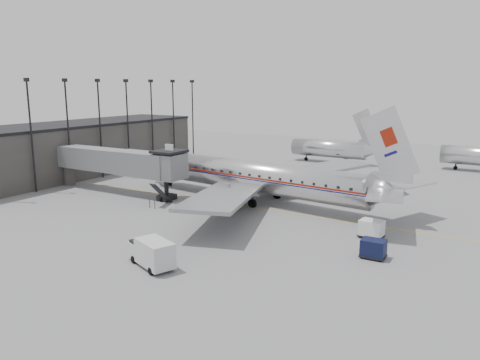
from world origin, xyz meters
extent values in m
plane|color=slate|center=(0.00, 0.00, 0.00)|extent=(160.00, 160.00, 0.00)
cube|color=#3C3A37|center=(-34.00, 10.00, 4.00)|extent=(12.00, 46.00, 8.00)
cube|color=gold|center=(3.00, 6.00, 0.01)|extent=(60.00, 0.15, 0.01)
cube|color=#5C5F61|center=(-22.00, 3.60, 4.30)|extent=(12.00, 2.80, 3.00)
cube|color=#5C5F61|center=(-13.00, 3.60, 4.30)|extent=(8.00, 3.00, 3.10)
cube|color=#5C5F61|center=(-9.00, 4.00, 4.30)|extent=(3.20, 3.60, 3.20)
cube|color=black|center=(-9.00, 4.00, 6.20)|extent=(3.40, 3.80, 0.30)
cube|color=white|center=(-9.00, 4.00, 6.70)|extent=(1.20, 0.15, 0.80)
cylinder|color=black|center=(-9.30, 3.60, 1.40)|extent=(0.56, 0.56, 2.80)
cube|color=black|center=(-9.30, 3.60, 0.35)|extent=(1.60, 2.20, 0.70)
cylinder|color=black|center=(-9.30, 2.60, 0.30)|extent=(0.30, 0.60, 0.60)
cylinder|color=black|center=(-9.30, 4.60, 0.30)|extent=(0.30, 0.60, 0.60)
cylinder|color=#3C3A37|center=(-27.50, 3.60, 1.40)|extent=(1.60, 1.60, 2.80)
cube|color=black|center=(-8.20, 1.30, 1.50)|extent=(0.90, 3.20, 2.90)
cylinder|color=black|center=(-27.50, -2.00, 7.50)|extent=(0.24, 0.24, 15.00)
cube|color=black|center=(-27.50, -2.00, 15.00)|extent=(0.90, 0.25, 0.50)
cylinder|color=black|center=(-27.50, 4.00, 7.50)|extent=(0.24, 0.24, 15.00)
cube|color=black|center=(-27.50, 4.00, 15.00)|extent=(0.90, 0.25, 0.50)
cylinder|color=black|center=(-27.50, 10.00, 7.50)|extent=(0.24, 0.24, 15.00)
cube|color=black|center=(-27.50, 10.00, 15.00)|extent=(0.90, 0.25, 0.50)
cylinder|color=black|center=(-27.50, 16.00, 7.50)|extent=(0.24, 0.24, 15.00)
cube|color=black|center=(-27.50, 16.00, 15.00)|extent=(0.90, 0.25, 0.50)
cylinder|color=black|center=(-27.50, 22.00, 7.50)|extent=(0.24, 0.24, 15.00)
cube|color=black|center=(-27.50, 22.00, 15.00)|extent=(0.90, 0.25, 0.50)
cylinder|color=black|center=(-27.50, 28.00, 7.50)|extent=(0.24, 0.24, 15.00)
cube|color=black|center=(-27.50, 28.00, 15.00)|extent=(0.90, 0.25, 0.50)
cylinder|color=black|center=(-27.50, 34.00, 7.50)|extent=(0.24, 0.24, 15.00)
cube|color=black|center=(-27.50, 34.00, 15.00)|extent=(0.90, 0.25, 0.50)
cylinder|color=silver|center=(-2.00, 42.00, 2.60)|extent=(14.00, 3.20, 3.20)
cube|color=silver|center=(4.80, 42.00, 7.00)|extent=(5.17, 0.26, 6.52)
cylinder|color=black|center=(-6.50, 42.00, 0.50)|extent=(0.24, 0.24, 1.00)
cylinder|color=black|center=(19.50, 46.00, 0.50)|extent=(0.24, 0.24, 1.00)
cylinder|color=silver|center=(0.00, 9.00, 3.13)|extent=(31.55, 7.34, 3.86)
cone|color=silver|center=(-17.12, 10.92, 3.13)|extent=(3.54, 4.19, 3.86)
cone|color=silver|center=(17.43, 7.04, 3.55)|extent=(4.56, 4.11, 3.67)
cube|color=maroon|center=(0.00, 9.00, 3.39)|extent=(31.56, 7.39, 0.19)
cube|color=#0F0954|center=(0.00, 9.00, 3.15)|extent=(31.56, 7.39, 0.10)
cube|color=silver|center=(17.12, 7.08, 8.35)|extent=(6.40, 1.03, 8.02)
cube|color=gray|center=(4.16, 17.99, 2.82)|extent=(13.41, 17.31, 1.24)
cube|color=gray|center=(2.06, -0.69, 2.82)|extent=(10.52, 17.65, 1.24)
cylinder|color=gray|center=(1.12, 14.34, 1.51)|extent=(3.77, 2.57, 2.19)
cylinder|color=gray|center=(-0.09, 3.55, 1.51)|extent=(3.77, 2.57, 2.19)
cylinder|color=black|center=(-14.52, 10.63, 0.68)|extent=(0.21, 0.21, 1.36)
cylinder|color=black|center=(2.38, 11.46, 0.73)|extent=(0.27, 0.27, 1.46)
cylinder|color=black|center=(2.38, 11.46, 0.47)|extent=(1.08, 0.48, 1.04)
cylinder|color=black|center=(1.77, 6.07, 0.73)|extent=(0.27, 0.27, 1.46)
cylinder|color=black|center=(1.77, 6.07, 0.47)|extent=(1.08, 0.48, 1.04)
cube|color=silver|center=(4.40, -14.42, 1.30)|extent=(3.92, 3.05, 2.02)
cube|color=silver|center=(2.17, -13.55, 0.91)|extent=(2.10, 2.26, 1.34)
cube|color=black|center=(2.17, -13.55, 1.49)|extent=(1.67, 1.94, 0.58)
cylinder|color=black|center=(2.12, -14.46, 0.31)|extent=(0.66, 0.45, 0.61)
cylinder|color=black|center=(2.75, -12.85, 0.31)|extent=(0.66, 0.45, 0.61)
cylinder|color=black|center=(4.98, -15.58, 0.31)|extent=(0.66, 0.45, 0.61)
cylinder|color=black|center=(5.61, -13.97, 0.31)|extent=(0.66, 0.45, 0.61)
cube|color=black|center=(18.69, -3.23, 0.93)|extent=(1.96, 1.47, 1.37)
cube|color=black|center=(18.69, -3.23, 0.20)|extent=(2.06, 1.57, 0.12)
cylinder|color=black|center=(17.91, -3.82, 0.15)|extent=(0.29, 0.12, 0.29)
cylinder|color=black|center=(19.48, -3.81, 0.15)|extent=(0.29, 0.12, 0.29)
cylinder|color=black|center=(17.91, -2.64, 0.15)|extent=(0.29, 0.12, 0.29)
cylinder|color=black|center=(19.48, -2.64, 0.15)|extent=(0.29, 0.12, 0.29)
cube|color=white|center=(17.09, 2.00, 1.00)|extent=(2.25, 1.78, 1.47)
cube|color=black|center=(17.09, 2.00, 0.21)|extent=(2.37, 1.90, 0.13)
cylinder|color=black|center=(16.19, 1.46, 0.16)|extent=(0.33, 0.16, 0.32)
cylinder|color=black|center=(17.86, 1.29, 0.16)|extent=(0.33, 0.16, 0.32)
cylinder|color=black|center=(16.32, 2.71, 0.16)|extent=(0.33, 0.16, 0.32)
cylinder|color=black|center=(17.99, 2.54, 0.16)|extent=(0.33, 0.16, 0.32)
imported|color=#B5D018|center=(-2.66, 3.00, 0.90)|extent=(0.78, 0.68, 1.79)
camera|label=1|loc=(28.18, -41.11, 14.40)|focal=35.00mm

